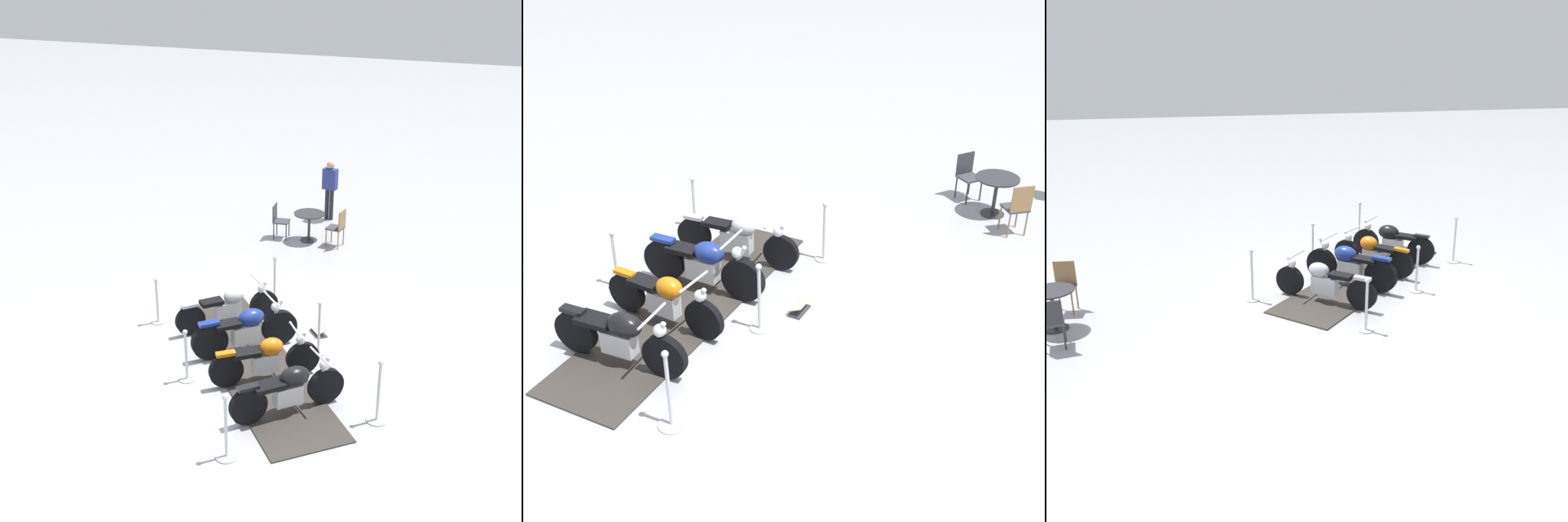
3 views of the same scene
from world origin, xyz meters
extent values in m
plane|color=#B2B2B7|center=(0.00, 0.00, 0.00)|extent=(80.00, 80.00, 0.00)
cube|color=#38332D|center=(0.00, 0.00, 0.02)|extent=(4.70, 4.95, 0.03)
cylinder|color=black|center=(-1.57, 0.66, 0.35)|extent=(0.54, 0.55, 0.65)
cylinder|color=black|center=(-0.58, 1.69, 0.35)|extent=(0.54, 0.55, 0.65)
cube|color=silver|center=(-1.07, 1.18, 0.38)|extent=(0.49, 0.50, 0.34)
ellipsoid|color=black|center=(-1.16, 1.09, 0.70)|extent=(0.61, 0.61, 0.34)
cube|color=black|center=(-0.83, 1.43, 0.64)|extent=(0.59, 0.60, 0.08)
cube|color=black|center=(-0.58, 1.69, 0.71)|extent=(0.35, 0.36, 0.06)
cylinder|color=silver|center=(-1.52, 0.71, 0.63)|extent=(0.24, 0.24, 0.56)
cylinder|color=silver|center=(-1.48, 0.76, 0.97)|extent=(0.49, 0.48, 0.04)
sphere|color=silver|center=(-1.55, 0.69, 0.77)|extent=(0.18, 0.18, 0.18)
cylinder|color=black|center=(-0.92, -0.06, 0.34)|extent=(0.56, 0.48, 0.62)
cylinder|color=black|center=(0.20, 0.84, 0.34)|extent=(0.56, 0.48, 0.62)
cube|color=silver|center=(-0.36, 0.39, 0.38)|extent=(0.50, 0.45, 0.35)
ellipsoid|color=#D16B0F|center=(-0.45, 0.32, 0.68)|extent=(0.53, 0.52, 0.32)
cube|color=black|center=(-0.10, 0.60, 0.64)|extent=(0.56, 0.53, 0.08)
cube|color=#D16B0F|center=(0.20, 0.84, 0.68)|extent=(0.35, 0.32, 0.06)
cylinder|color=silver|center=(-0.86, -0.01, 0.61)|extent=(0.26, 0.23, 0.53)
cylinder|color=silver|center=(-0.80, 0.03, 0.93)|extent=(0.43, 0.53, 0.04)
sphere|color=silver|center=(-0.88, -0.03, 0.73)|extent=(0.18, 0.18, 0.18)
cylinder|color=black|center=(-0.16, -0.89, 0.39)|extent=(0.60, 0.59, 0.71)
cylinder|color=black|center=(0.87, 0.11, 0.39)|extent=(0.60, 0.59, 0.71)
cube|color=silver|center=(0.36, -0.39, 0.40)|extent=(0.54, 0.54, 0.36)
ellipsoid|color=navy|center=(0.26, -0.48, 0.73)|extent=(0.60, 0.60, 0.34)
cube|color=black|center=(0.61, -0.14, 0.68)|extent=(0.57, 0.56, 0.08)
cube|color=navy|center=(0.87, 0.11, 0.77)|extent=(0.39, 0.39, 0.06)
cylinder|color=silver|center=(-0.09, -0.83, 0.69)|extent=(0.29, 0.29, 0.60)
cylinder|color=silver|center=(-0.02, -0.76, 1.05)|extent=(0.50, 0.51, 0.04)
sphere|color=silver|center=(-0.09, -0.83, 0.85)|extent=(0.18, 0.18, 0.18)
cylinder|color=black|center=(0.52, -1.77, 0.34)|extent=(0.50, 0.52, 0.61)
cylinder|color=black|center=(1.63, -0.58, 0.34)|extent=(0.50, 0.52, 0.61)
cube|color=silver|center=(1.07, -1.18, 0.38)|extent=(0.52, 0.53, 0.36)
ellipsoid|color=#B7BAC1|center=(0.98, -1.27, 0.68)|extent=(0.51, 0.52, 0.29)
cube|color=black|center=(1.31, -0.92, 0.64)|extent=(0.51, 0.51, 0.08)
cube|color=#B7BAC1|center=(1.63, -0.58, 0.67)|extent=(0.33, 0.34, 0.06)
cylinder|color=silver|center=(0.57, -1.71, 0.60)|extent=(0.24, 0.25, 0.52)
cylinder|color=silver|center=(0.62, -1.66, 0.92)|extent=(0.50, 0.48, 0.04)
sphere|color=silver|center=(0.55, -1.73, 0.72)|extent=(0.18, 0.18, 0.18)
cylinder|color=silver|center=(2.51, -0.81, 0.01)|extent=(0.29, 0.29, 0.03)
cylinder|color=silver|center=(2.51, -0.81, 0.48)|extent=(0.05, 0.05, 0.91)
sphere|color=silver|center=(2.51, -0.81, 0.97)|extent=(0.09, 0.09, 0.09)
cylinder|color=silver|center=(0.58, -2.57, 0.01)|extent=(0.29, 0.29, 0.03)
cylinder|color=silver|center=(0.58, -2.57, 0.52)|extent=(0.05, 0.05, 0.99)
sphere|color=silver|center=(0.58, -2.57, 1.06)|extent=(0.09, 0.09, 0.09)
cylinder|color=silver|center=(-0.96, -0.88, 0.01)|extent=(0.29, 0.29, 0.03)
cylinder|color=silver|center=(-0.96, -0.88, 0.53)|extent=(0.05, 0.05, 1.01)
sphere|color=silver|center=(-0.96, -0.88, 1.07)|extent=(0.09, 0.09, 0.09)
cylinder|color=silver|center=(-2.51, 0.81, 0.01)|extent=(0.36, 0.36, 0.03)
cylinder|color=silver|center=(-2.51, 0.81, 0.55)|extent=(0.05, 0.05, 1.05)
sphere|color=silver|center=(-2.51, 0.81, 1.11)|extent=(0.09, 0.09, 0.09)
cylinder|color=silver|center=(-0.58, 2.57, 0.01)|extent=(0.36, 0.36, 0.03)
cylinder|color=silver|center=(-0.58, 2.57, 0.54)|extent=(0.05, 0.05, 1.03)
sphere|color=silver|center=(-0.58, 2.57, 1.09)|extent=(0.09, 0.09, 0.09)
cylinder|color=silver|center=(0.96, 0.88, 0.01)|extent=(0.32, 0.32, 0.03)
cylinder|color=silver|center=(0.96, 0.88, 0.48)|extent=(0.05, 0.05, 0.91)
sphere|color=silver|center=(0.96, 0.88, 0.97)|extent=(0.09, 0.09, 0.09)
cube|color=#333338|center=(-0.74, -1.59, 0.01)|extent=(0.43, 0.44, 0.02)
cube|color=beige|center=(-0.74, -1.59, 0.13)|extent=(0.42, 0.43, 0.11)
cylinder|color=#2D2D33|center=(1.02, -6.28, 0.01)|extent=(0.45, 0.45, 0.02)
cylinder|color=#2D2D33|center=(1.02, -6.28, 0.38)|extent=(0.07, 0.07, 0.71)
cylinder|color=#2D2D33|center=(1.02, -6.28, 0.75)|extent=(0.82, 0.82, 0.03)
cylinder|color=#2D2D33|center=(1.62, -6.38, 0.22)|extent=(0.03, 0.03, 0.45)
cylinder|color=#2D2D33|center=(1.58, -6.05, 0.22)|extent=(0.03, 0.03, 0.45)
cylinder|color=#2D2D33|center=(1.95, -6.34, 0.22)|extent=(0.03, 0.03, 0.45)
cylinder|color=#2D2D33|center=(1.91, -6.01, 0.22)|extent=(0.03, 0.03, 0.45)
cube|color=#3F3F47|center=(1.77, -6.19, 0.47)|extent=(0.44, 0.44, 0.04)
cube|color=#2D2D33|center=(1.95, -6.17, 0.70)|extent=(0.08, 0.40, 0.43)
cylinder|color=olive|center=(0.47, -6.03, 0.24)|extent=(0.03, 0.03, 0.48)
cylinder|color=olive|center=(0.42, -6.37, 0.24)|extent=(0.03, 0.03, 0.48)
cylinder|color=olive|center=(0.13, -5.98, 0.24)|extent=(0.03, 0.03, 0.48)
cylinder|color=olive|center=(0.09, -6.32, 0.24)|extent=(0.03, 0.03, 0.48)
cube|color=#3F3F47|center=(0.28, -6.18, 0.50)|extent=(0.45, 0.45, 0.04)
cube|color=olive|center=(0.09, -6.15, 0.75)|extent=(0.09, 0.40, 0.48)
cylinder|color=#23232D|center=(0.93, -8.02, 0.45)|extent=(0.12, 0.12, 0.90)
cylinder|color=#23232D|center=(1.07, -8.04, 0.45)|extent=(0.12, 0.12, 0.90)
cube|color=navy|center=(1.00, -8.03, 1.20)|extent=(0.43, 0.28, 0.59)
sphere|color=tan|center=(1.00, -8.03, 1.60)|extent=(0.22, 0.22, 0.22)
camera|label=1|loc=(-4.34, 10.53, 7.17)|focal=49.13mm
camera|label=2|loc=(-9.44, 1.94, 6.42)|focal=50.99mm
camera|label=3|loc=(11.61, -4.27, 4.69)|focal=40.41mm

